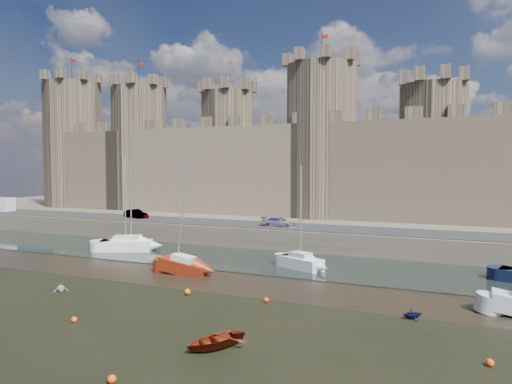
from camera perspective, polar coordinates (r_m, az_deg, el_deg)
ground at (r=30.72m, az=-21.65°, el=-16.06°), size 160.00×160.00×0.00m
water_channel at (r=50.00m, az=-1.61°, el=-8.40°), size 160.00×12.00×0.08m
quay at (r=83.51m, az=8.87°, el=-3.00°), size 160.00×60.00×2.50m
road at (r=58.70m, az=2.51°, el=-4.22°), size 160.00×7.00×0.10m
castle at (r=71.71m, az=6.04°, el=4.38°), size 108.50×11.00×29.00m
car_0 at (r=69.55m, az=-14.40°, el=-2.75°), size 3.56×2.03×1.14m
car_1 at (r=69.70m, az=-14.80°, el=-2.67°), size 4.22×2.26×1.32m
car_2 at (r=57.70m, az=2.87°, el=-3.77°), size 4.41×1.96×1.26m
sailboat_0 at (r=56.82m, az=-15.97°, el=-6.29°), size 6.52×4.68×11.38m
sailboat_1 at (r=58.06m, az=-15.31°, el=-6.14°), size 5.53×3.77×10.33m
sailboat_2 at (r=45.41m, az=5.59°, el=-8.59°), size 5.03×3.63×10.13m
sailboat_4 at (r=43.95m, az=-9.06°, el=-9.03°), size 4.68×1.84×10.94m
dinghy_3 at (r=40.41m, az=-23.21°, el=-10.94°), size 1.77×1.74×0.71m
dinghy_4 at (r=26.60m, az=-5.24°, el=-18.07°), size 3.90×4.31×0.73m
dinghy_7 at (r=32.64m, az=18.95°, el=-14.24°), size 1.65×1.57×0.68m
buoy_1 at (r=36.89m, az=-8.54°, el=-12.24°), size 0.49×0.49×0.49m
buoy_2 at (r=23.65m, az=-17.56°, el=-21.41°), size 0.41×0.41×0.41m
buoy_3 at (r=34.55m, az=1.28°, el=-13.35°), size 0.39×0.39×0.39m
buoy_4 at (r=32.58m, az=-21.78°, el=-14.59°), size 0.39×0.39×0.39m
buoy_5 at (r=27.01m, az=27.20°, el=-18.44°), size 0.40×0.40×0.40m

